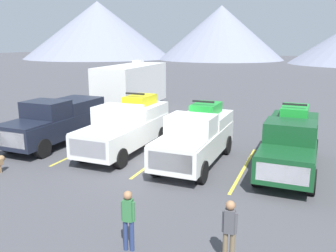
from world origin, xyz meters
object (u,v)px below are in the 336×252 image
object	(u,v)px
camper_trailer_a	(132,85)
person_b	(229,228)
pickup_truck_d	(291,141)
pickup_truck_a	(57,120)
pickup_truck_b	(127,126)
pickup_truck_c	(197,136)
person_a	(128,217)

from	to	relation	value
camper_trailer_a	person_b	size ratio (longest dim) A/B	5.69
person_b	pickup_truck_d	bearing A→B (deg)	83.13
pickup_truck_a	pickup_truck_b	world-z (taller)	pickup_truck_b
pickup_truck_b	pickup_truck_d	world-z (taller)	pickup_truck_b
pickup_truck_d	pickup_truck_a	bearing A→B (deg)	-178.25
pickup_truck_b	person_b	size ratio (longest dim) A/B	3.75
camper_trailer_a	pickup_truck_d	bearing A→B (deg)	-36.20
pickup_truck_b	pickup_truck_d	size ratio (longest dim) A/B	0.99
pickup_truck_a	pickup_truck_c	world-z (taller)	pickup_truck_c
pickup_truck_a	person_b	xyz separation A→B (m)	(10.14, -6.75, -0.26)
pickup_truck_b	pickup_truck_c	bearing A→B (deg)	-7.32
camper_trailer_a	pickup_truck_a	bearing A→B (deg)	-88.38
pickup_truck_a	pickup_truck_d	bearing A→B (deg)	1.75
camper_trailer_a	person_b	bearing A→B (deg)	-55.86
pickup_truck_d	person_a	world-z (taller)	pickup_truck_d
camper_trailer_a	pickup_truck_c	bearing A→B (deg)	-49.45
pickup_truck_b	person_a	distance (m)	8.27
pickup_truck_c	pickup_truck_b	bearing A→B (deg)	172.68
camper_trailer_a	person_a	xyz separation A→B (m)	(8.01, -15.67, -1.03)
pickup_truck_a	camper_trailer_a	bearing A→B (deg)	91.62
person_a	pickup_truck_c	bearing A→B (deg)	93.68
camper_trailer_a	person_a	bearing A→B (deg)	-62.91
person_a	pickup_truck_b	bearing A→B (deg)	118.48
pickup_truck_c	pickup_truck_d	world-z (taller)	pickup_truck_d
pickup_truck_a	person_b	bearing A→B (deg)	-33.66
pickup_truck_c	pickup_truck_d	distance (m)	3.71
person_a	pickup_truck_d	bearing A→B (deg)	66.61
pickup_truck_c	person_a	bearing A→B (deg)	-86.32
pickup_truck_a	pickup_truck_b	xyz separation A→B (m)	(3.83, 0.15, 0.03)
pickup_truck_b	pickup_truck_c	distance (m)	3.53
pickup_truck_c	camper_trailer_a	size ratio (longest dim) A/B	0.62
pickup_truck_b	person_a	size ratio (longest dim) A/B	3.78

